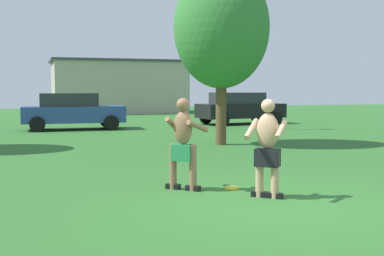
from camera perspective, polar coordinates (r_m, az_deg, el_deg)
ground_plane at (r=7.91m, az=9.53°, el=-8.56°), size 80.00×80.00×0.00m
player_near at (r=8.20m, az=8.60°, el=-2.06°), size 0.79×0.79×1.62m
player_in_green at (r=8.75m, az=-1.03°, el=-1.60°), size 0.81×0.74×1.62m
frisbee at (r=9.00m, az=4.56°, el=-6.83°), size 0.28×0.28×0.03m
car_blue_near_post at (r=22.24m, az=-13.49°, el=1.95°), size 4.36×2.14×1.58m
car_black_mid_lot at (r=25.15m, az=5.48°, el=2.34°), size 4.48×2.44×1.58m
lamp_post at (r=21.47m, az=3.72°, el=8.67°), size 0.60×0.24×5.39m
outbuilding_behind_lot at (r=37.00m, az=-8.39°, el=4.70°), size 9.62×5.52×3.81m
tree_behind_players at (r=15.93m, az=3.38°, el=11.31°), size 3.00×3.00×5.59m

